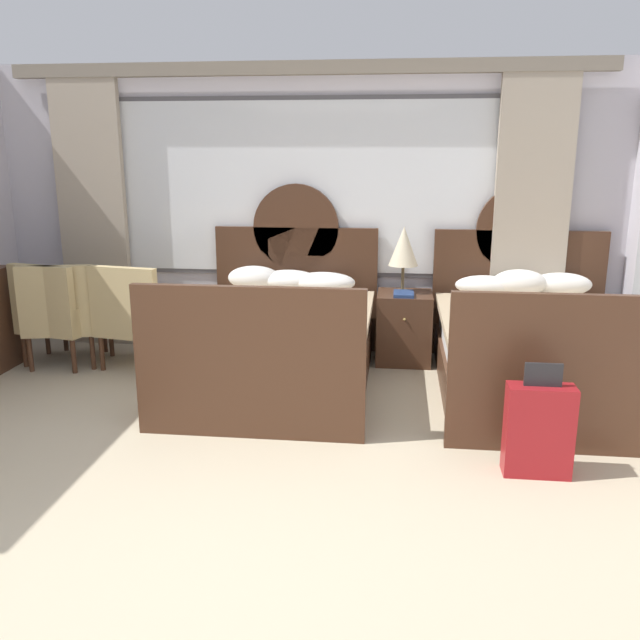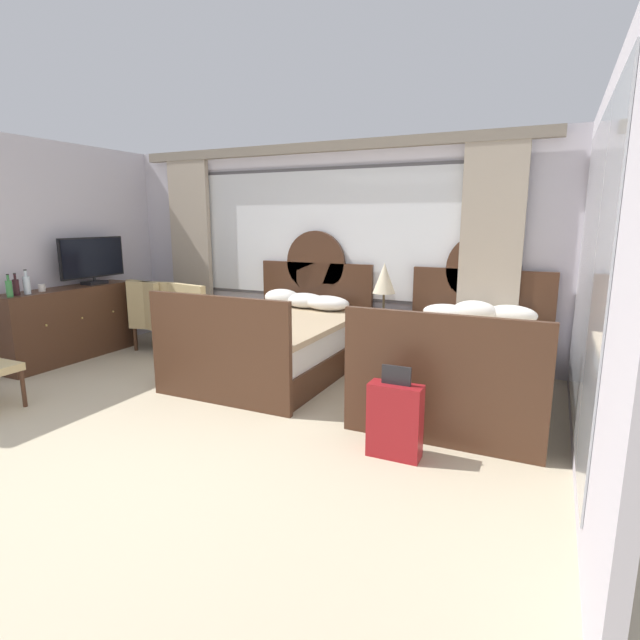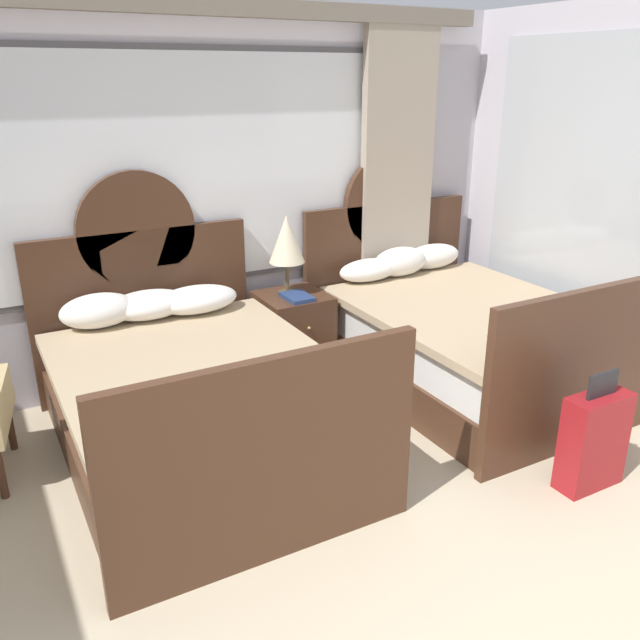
% 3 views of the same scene
% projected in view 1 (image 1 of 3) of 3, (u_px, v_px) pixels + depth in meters
% --- Properties ---
extents(ground_plane, '(24.00, 24.00, 0.00)m').
position_uv_depth(ground_plane, '(203.00, 561.00, 3.19)').
color(ground_plane, '#BCAD8E').
extents(wall_back_window, '(5.93, 0.22, 2.70)m').
position_uv_depth(wall_back_window, '(305.00, 203.00, 6.32)').
color(wall_back_window, silver).
rests_on(wall_back_window, ground_plane).
extents(bed_near_window, '(1.56, 2.19, 1.60)m').
position_uv_depth(bed_near_window, '(279.00, 340.00, 5.55)').
color(bed_near_window, '#472B1C').
rests_on(bed_near_window, ground_plane).
extents(bed_near_mirror, '(1.56, 2.19, 1.60)m').
position_uv_depth(bed_near_mirror, '(536.00, 349.00, 5.31)').
color(bed_near_mirror, '#472B1C').
rests_on(bed_near_mirror, ground_plane).
extents(nightstand_between_beds, '(0.50, 0.52, 0.65)m').
position_uv_depth(nightstand_between_beds, '(404.00, 327.00, 6.12)').
color(nightstand_between_beds, '#472B1C').
rests_on(nightstand_between_beds, ground_plane).
extents(table_lamp_on_nightstand, '(0.27, 0.27, 0.60)m').
position_uv_depth(table_lamp_on_nightstand, '(404.00, 247.00, 5.98)').
color(table_lamp_on_nightstand, brown).
rests_on(table_lamp_on_nightstand, nightstand_between_beds).
extents(book_on_nightstand, '(0.18, 0.26, 0.03)m').
position_uv_depth(book_on_nightstand, '(404.00, 294.00, 5.95)').
color(book_on_nightstand, navy).
rests_on(book_on_nightstand, nightstand_between_beds).
extents(armchair_by_window_left, '(0.74, 0.74, 0.95)m').
position_uv_depth(armchair_by_window_left, '(137.00, 315.00, 5.91)').
color(armchair_by_window_left, tan).
rests_on(armchair_by_window_left, ground_plane).
extents(armchair_by_window_centre, '(0.76, 0.76, 0.95)m').
position_uv_depth(armchair_by_window_centre, '(63.00, 313.00, 5.99)').
color(armchair_by_window_centre, tan).
rests_on(armchair_by_window_centre, ground_plane).
extents(armchair_by_window_right, '(0.76, 0.76, 0.95)m').
position_uv_depth(armchair_by_window_right, '(59.00, 313.00, 5.99)').
color(armchair_by_window_right, tan).
rests_on(armchair_by_window_right, ground_plane).
extents(suitcase_on_floor, '(0.40, 0.17, 0.71)m').
position_uv_depth(suitcase_on_floor, '(539.00, 430.00, 3.97)').
color(suitcase_on_floor, maroon).
rests_on(suitcase_on_floor, ground_plane).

